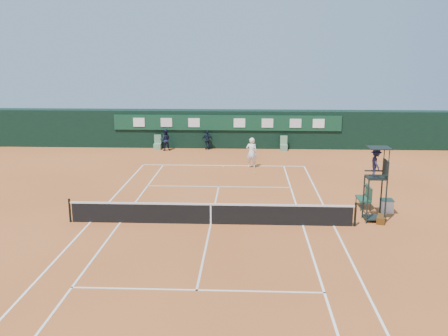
% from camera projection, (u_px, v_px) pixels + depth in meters
% --- Properties ---
extents(ground, '(90.00, 90.00, 0.00)m').
position_uv_depth(ground, '(211.00, 224.00, 22.40)').
color(ground, '#BD612C').
rests_on(ground, ground).
extents(court_lines, '(11.05, 23.85, 0.01)m').
position_uv_depth(court_lines, '(211.00, 224.00, 22.40)').
color(court_lines, white).
rests_on(court_lines, ground).
extents(tennis_net, '(12.90, 0.10, 1.10)m').
position_uv_depth(tennis_net, '(211.00, 213.00, 22.28)').
color(tennis_net, black).
rests_on(tennis_net, ground).
extents(back_wall, '(40.00, 1.65, 3.00)m').
position_uv_depth(back_wall, '(227.00, 129.00, 40.29)').
color(back_wall, black).
rests_on(back_wall, ground).
extents(linesman_chair_left, '(0.55, 0.50, 1.15)m').
position_uv_depth(linesman_chair_left, '(157.00, 145.00, 39.58)').
color(linesman_chair_left, slate).
rests_on(linesman_chair_left, ground).
extents(linesman_chair_right, '(0.55, 0.50, 1.15)m').
position_uv_depth(linesman_chair_right, '(284.00, 146.00, 39.14)').
color(linesman_chair_right, '#5B8B69').
rests_on(linesman_chair_right, ground).
extents(umpire_chair, '(0.96, 0.95, 3.42)m').
position_uv_depth(umpire_chair, '(376.00, 168.00, 22.31)').
color(umpire_chair, black).
rests_on(umpire_chair, ground).
extents(player_bench, '(0.56, 1.20, 1.10)m').
position_uv_depth(player_bench, '(366.00, 196.00, 24.66)').
color(player_bench, '#193F2C').
rests_on(player_bench, ground).
extents(tennis_bag, '(0.62, 0.89, 0.31)m').
position_uv_depth(tennis_bag, '(381.00, 219.00, 22.60)').
color(tennis_bag, black).
rests_on(tennis_bag, ground).
extents(cooler, '(0.57, 0.57, 0.65)m').
position_uv_depth(cooler, '(387.00, 206.00, 24.00)').
color(cooler, white).
rests_on(cooler, ground).
extents(tennis_ball, '(0.08, 0.08, 0.08)m').
position_uv_depth(tennis_ball, '(255.00, 173.00, 31.77)').
color(tennis_ball, '#CDE635').
rests_on(tennis_ball, ground).
extents(player, '(0.75, 0.51, 2.02)m').
position_uv_depth(player, '(252.00, 153.00, 33.22)').
color(player, white).
rests_on(player, ground).
extents(ball_kid_left, '(0.91, 0.77, 1.67)m').
position_uv_depth(ball_kid_left, '(165.00, 140.00, 39.06)').
color(ball_kid_left, black).
rests_on(ball_kid_left, ground).
extents(ball_kid_right, '(0.90, 0.41, 1.52)m').
position_uv_depth(ball_kid_right, '(207.00, 140.00, 39.38)').
color(ball_kid_right, black).
rests_on(ball_kid_right, ground).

